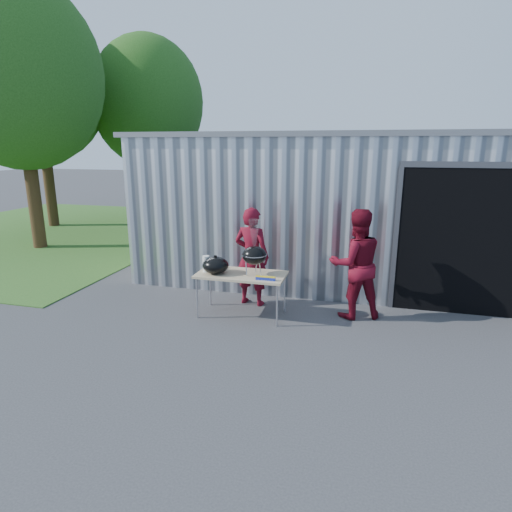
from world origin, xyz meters
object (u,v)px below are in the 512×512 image
(folding_table, at_px, (241,276))
(person_bystander, at_px, (356,264))
(kettle_grill, at_px, (254,250))
(person_cook, at_px, (252,257))

(folding_table, distance_m, person_bystander, 1.93)
(kettle_grill, distance_m, person_cook, 0.67)
(person_cook, distance_m, person_bystander, 1.85)
(kettle_grill, height_order, person_cook, person_cook)
(person_bystander, bearing_deg, person_cook, -24.89)
(person_cook, bearing_deg, kettle_grill, 118.78)
(person_cook, relative_size, person_bystander, 0.97)
(kettle_grill, relative_size, person_cook, 0.52)
(kettle_grill, bearing_deg, folding_table, -177.74)
(folding_table, xyz_separation_m, person_cook, (0.02, 0.59, 0.19))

